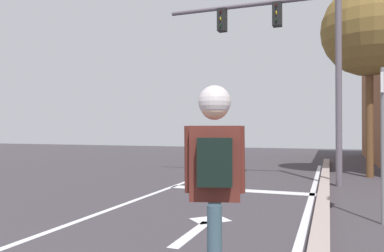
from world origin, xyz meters
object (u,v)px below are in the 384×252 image
object	(u,v)px
street_sign_post	(383,122)
traffic_signal_mast	(289,44)
skater	(215,165)
roadside_tree	(369,30)

from	to	relation	value
street_sign_post	traffic_signal_mast	bearing A→B (deg)	114.53
traffic_signal_mast	street_sign_post	world-z (taller)	traffic_signal_mast
skater	roadside_tree	bearing A→B (deg)	78.45
skater	street_sign_post	bearing A→B (deg)	65.90
traffic_signal_mast	street_sign_post	bearing A→B (deg)	-65.47
traffic_signal_mast	roadside_tree	size ratio (longest dim) A/B	0.88
skater	traffic_signal_mast	size ratio (longest dim) A/B	0.33
skater	street_sign_post	size ratio (longest dim) A/B	0.71
traffic_signal_mast	roadside_tree	world-z (taller)	roadside_tree
skater	street_sign_post	world-z (taller)	street_sign_post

